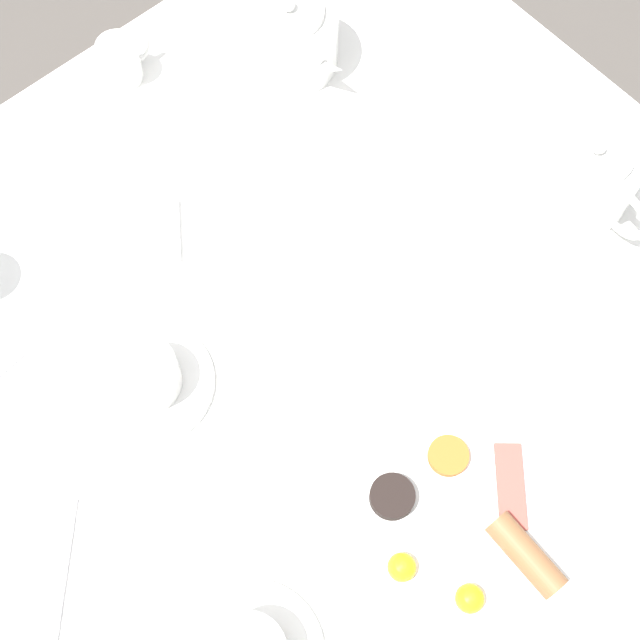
% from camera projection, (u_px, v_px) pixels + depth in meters
% --- Properties ---
extents(ground_plane, '(8.00, 8.00, 0.00)m').
position_uv_depth(ground_plane, '(320.00, 469.00, 1.73)').
color(ground_plane, '#4C4742').
extents(table, '(1.08, 1.06, 0.71)m').
position_uv_depth(table, '(320.00, 346.00, 1.13)').
color(table, white).
rests_on(table, ground_plane).
extents(breakfast_plate, '(0.29, 0.29, 0.04)m').
position_uv_depth(breakfast_plate, '(458.00, 531.00, 0.97)').
color(breakfast_plate, white).
rests_on(breakfast_plate, table).
extents(teapot_near, '(0.13, 0.21, 0.12)m').
position_uv_depth(teapot_near, '(289.00, 36.00, 1.19)').
color(teapot_near, white).
rests_on(teapot_near, table).
extents(teapot_far, '(0.13, 0.21, 0.12)m').
position_uv_depth(teapot_far, '(586.00, 175.00, 1.11)').
color(teapot_far, white).
rests_on(teapot_far, table).
extents(teacup_with_saucer_right, '(0.16, 0.16, 0.06)m').
position_uv_depth(teacup_with_saucer_right, '(145.00, 377.00, 1.03)').
color(teacup_with_saucer_right, white).
rests_on(teacup_with_saucer_right, table).
extents(creamer_jug, '(0.08, 0.05, 0.06)m').
position_uv_depth(creamer_jug, '(121.00, 60.00, 1.20)').
color(creamer_jug, white).
rests_on(creamer_jug, table).
extents(napkin_folded, '(0.16, 0.15, 0.01)m').
position_uv_depth(napkin_folded, '(125.00, 235.00, 1.12)').
color(napkin_folded, white).
rests_on(napkin_folded, table).
extents(fork_by_plate, '(0.10, 0.15, 0.00)m').
position_uv_depth(fork_by_plate, '(409.00, 314.00, 1.08)').
color(fork_by_plate, silver).
rests_on(fork_by_plate, table).
extents(knife_by_plate, '(0.15, 0.16, 0.00)m').
position_uv_depth(knife_by_plate, '(58.00, 594.00, 0.95)').
color(knife_by_plate, silver).
rests_on(knife_by_plate, table).
extents(fork_spare, '(0.09, 0.15, 0.00)m').
position_uv_depth(fork_spare, '(471.00, 54.00, 1.24)').
color(fork_spare, silver).
rests_on(fork_spare, table).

